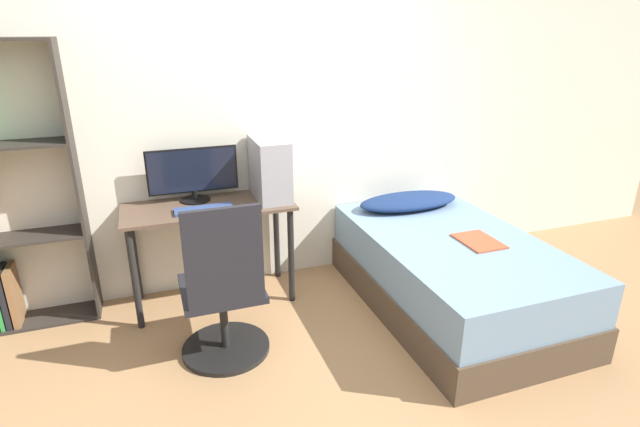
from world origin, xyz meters
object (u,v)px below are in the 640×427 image
at_px(keyboard, 204,209).
at_px(pc_tower, 270,169).
at_px(bed, 451,273).
at_px(monitor, 193,173).
at_px(office_chair, 224,301).
at_px(bookshelf, 9,204).

bearing_deg(keyboard, pc_tower, 13.62).
bearing_deg(bed, keyboard, 161.01).
xyz_separation_m(monitor, keyboard, (0.03, -0.23, -0.19)).
height_order(office_chair, bed, office_chair).
relative_size(bookshelf, monitor, 2.97).
bearing_deg(bed, bookshelf, 164.40).
height_order(bookshelf, bed, bookshelf).
distance_m(bookshelf, pc_tower, 1.65).
bearing_deg(bookshelf, monitor, 0.71).
distance_m(bookshelf, office_chair, 1.51).
relative_size(bed, pc_tower, 4.23).
height_order(office_chair, keyboard, office_chair).
height_order(bookshelf, keyboard, bookshelf).
height_order(monitor, keyboard, monitor).
bearing_deg(keyboard, bed, -18.99).
bearing_deg(office_chair, monitor, 92.52).
distance_m(office_chair, bed, 1.60).
bearing_deg(office_chair, keyboard, 90.74).
height_order(bookshelf, monitor, bookshelf).
height_order(monitor, pc_tower, pc_tower).
distance_m(office_chair, monitor, 1.01).
distance_m(bed, monitor, 1.93).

